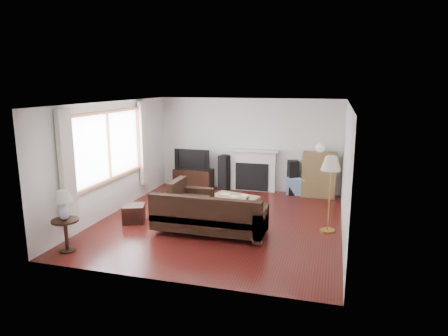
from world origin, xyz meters
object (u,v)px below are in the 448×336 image
(coffee_table, at_px, (235,204))
(floor_lamp, at_px, (329,194))
(side_table, at_px, (66,235))
(bookshelf, at_px, (319,175))
(tv_stand, at_px, (194,178))
(sectional_sofa, at_px, (210,215))

(coffee_table, distance_m, floor_lamp, 2.22)
(coffee_table, bearing_deg, floor_lamp, -1.11)
(coffee_table, distance_m, side_table, 3.67)
(bookshelf, distance_m, side_table, 6.25)
(coffee_table, relative_size, floor_lamp, 0.67)
(coffee_table, bearing_deg, side_table, -113.33)
(bookshelf, bearing_deg, side_table, -130.68)
(bookshelf, xyz_separation_m, side_table, (-4.07, -4.73, -0.29))
(bookshelf, distance_m, coffee_table, 2.60)
(coffee_table, bearing_deg, bookshelf, 62.72)
(tv_stand, distance_m, floor_lamp, 4.49)
(coffee_table, height_order, side_table, side_table)
(tv_stand, relative_size, side_table, 1.84)
(sectional_sofa, relative_size, coffee_table, 2.32)
(sectional_sofa, bearing_deg, floor_lamp, 18.75)
(sectional_sofa, bearing_deg, side_table, -145.55)
(tv_stand, height_order, coffee_table, tv_stand)
(tv_stand, xyz_separation_m, side_table, (-0.65, -4.69, 0.02))
(tv_stand, height_order, floor_lamp, floor_lamp)
(sectional_sofa, distance_m, coffee_table, 1.40)
(bookshelf, xyz_separation_m, coffee_table, (-1.76, -1.88, -0.38))
(side_table, bearing_deg, floor_lamp, 27.02)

